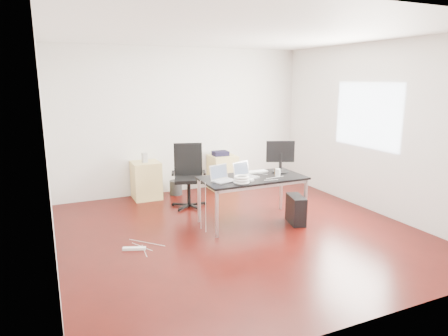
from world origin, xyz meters
name	(u,v)px	position (x,y,z in m)	size (l,w,h in m)	color
room_shell	(242,137)	(0.04, 0.00, 1.40)	(5.00, 5.00, 5.00)	#310805
desk	(252,180)	(0.36, 0.27, 0.68)	(1.60, 0.80, 0.73)	black
office_chair	(188,172)	(-0.26, 1.48, 0.61)	(0.60, 0.62, 1.08)	black
filing_cabinet_left	(146,180)	(-0.84, 2.23, 0.35)	(0.50, 0.50, 0.70)	tan
filing_cabinet_right	(223,172)	(0.73, 2.23, 0.35)	(0.50, 0.50, 0.70)	tan
pc_tower	(296,210)	(0.96, -0.05, 0.22)	(0.20, 0.45, 0.44)	black
wastebasket	(176,188)	(-0.27, 2.24, 0.14)	(0.24, 0.24, 0.28)	black
power_strip	(134,249)	(-1.56, -0.02, 0.02)	(0.30, 0.06, 0.04)	white
laptop_left	(222,177)	(-0.16, 0.25, 0.79)	(0.39, 0.34, 0.23)	silver
laptop_right	(245,174)	(0.24, 0.31, 0.79)	(0.40, 0.35, 0.23)	silver
monitor	(280,155)	(0.92, 0.39, 1.01)	(0.43, 0.26, 0.51)	black
keyboard	(254,172)	(0.52, 0.53, 0.74)	(0.44, 0.14, 0.02)	white
cup_white	(278,173)	(0.73, 0.15, 0.79)	(0.08, 0.08, 0.12)	white
cup_brown	(277,172)	(0.78, 0.25, 0.78)	(0.08, 0.08, 0.10)	brown
cable_coil	(242,180)	(0.04, 0.02, 0.78)	(0.24, 0.24, 0.11)	white
power_adapter	(251,180)	(0.23, 0.08, 0.74)	(0.07, 0.07, 0.03)	white
speaker	(145,158)	(-0.86, 2.19, 0.79)	(0.09, 0.08, 0.18)	#9E9E9E
navy_garment	(220,153)	(0.68, 2.24, 0.74)	(0.30, 0.24, 0.09)	black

